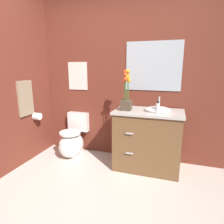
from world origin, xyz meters
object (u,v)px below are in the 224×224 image
flower_vase (126,95)px  vanity_cabinet (148,139)px  toilet (73,141)px  hanging_towel (25,98)px  wall_poster (78,76)px  soap_bottle (158,108)px  wall_mirror (153,66)px  toilet_paper_roll (37,116)px

flower_vase → vanity_cabinet: bearing=10.0°
toilet → hanging_towel: bearing=-148.2°
wall_poster → hanging_towel: wall_poster is taller
soap_bottle → wall_mirror: wall_mirror is taller
toilet_paper_roll → flower_vase: bearing=4.6°
flower_vase → soap_bottle: flower_vase is taller
hanging_towel → toilet_paper_roll: bearing=69.7°
wall_mirror → soap_bottle: bearing=-72.7°
toilet_paper_roll → vanity_cabinet: bearing=5.6°
vanity_cabinet → soap_bottle: bearing=-42.4°
flower_vase → wall_mirror: (0.31, 0.35, 0.39)m
soap_bottle → hanging_towel: hanging_towel is taller
toilet → vanity_cabinet: (1.23, -0.03, 0.20)m
toilet → toilet_paper_roll: (-0.50, -0.20, 0.44)m
toilet → flower_vase: bearing=-5.1°
vanity_cabinet → wall_mirror: 1.05m
vanity_cabinet → hanging_towel: bearing=-169.9°
toilet → soap_bottle: (1.35, -0.14, 0.68)m
vanity_cabinet → wall_poster: wall_poster is taller
wall_mirror → vanity_cabinet: bearing=-89.5°
flower_vase → hanging_towel: size_ratio=1.07×
flower_vase → hanging_towel: bearing=-169.9°
vanity_cabinet → flower_vase: flower_vase is taller
hanging_towel → soap_bottle: bearing=6.1°
toilet → flower_vase: size_ratio=1.24×
flower_vase → soap_bottle: (0.43, -0.06, -0.14)m
soap_bottle → vanity_cabinet: bearing=137.6°
toilet → toilet_paper_roll: toilet_paper_roll is taller
toilet → hanging_towel: (-0.56, -0.34, 0.74)m
vanity_cabinet → wall_poster: (-1.23, 0.29, 0.86)m
vanity_cabinet → hanging_towel: size_ratio=1.99×
soap_bottle → toilet_paper_roll: (-1.85, -0.06, -0.24)m
flower_vase → toilet_paper_roll: size_ratio=5.08×
vanity_cabinet → wall_mirror: bearing=90.5°
toilet → wall_poster: 1.08m
hanging_towel → wall_mirror: bearing=19.0°
wall_poster → wall_mirror: size_ratio=0.56×
wall_mirror → hanging_towel: size_ratio=1.54×
wall_mirror → toilet: bearing=-167.7°
soap_bottle → wall_mirror: size_ratio=0.20×
wall_mirror → hanging_towel: bearing=-161.0°
flower_vase → soap_bottle: 0.46m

